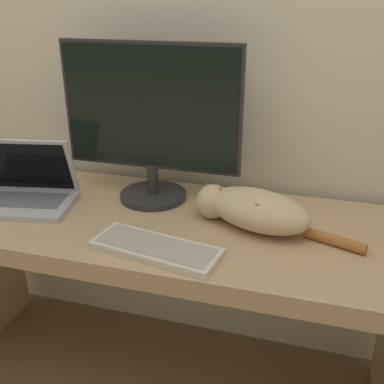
{
  "coord_description": "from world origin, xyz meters",
  "views": [
    {
      "loc": [
        0.47,
        -0.9,
        1.36
      ],
      "look_at": [
        0.13,
        0.27,
        0.82
      ],
      "focal_mm": 42.0,
      "sensor_mm": 36.0,
      "label": 1
    }
  ],
  "objects": [
    {
      "name": "external_keyboard",
      "position": [
        0.07,
        0.11,
        0.71
      ],
      "size": [
        0.38,
        0.2,
        0.02
      ],
      "rotation": [
        0.0,
        0.0,
        -0.17
      ],
      "color": "beige",
      "rests_on": "desk"
    },
    {
      "name": "laptop",
      "position": [
        -0.46,
        0.27,
        0.75
      ],
      "size": [
        0.37,
        0.28,
        0.23
      ],
      "rotation": [
        0.0,
        0.0,
        0.19
      ],
      "color": "#B7B7BC",
      "rests_on": "desk"
    },
    {
      "name": "desk",
      "position": [
        0.0,
        0.3,
        0.57
      ],
      "size": [
        1.66,
        0.6,
        0.7
      ],
      "color": "tan",
      "rests_on": "ground_plane"
    },
    {
      "name": "wall_back",
      "position": [
        0.0,
        0.66,
        1.3
      ],
      "size": [
        6.4,
        0.06,
        2.6
      ],
      "color": "beige",
      "rests_on": "ground_plane"
    },
    {
      "name": "monitor",
      "position": [
        -0.06,
        0.44,
        0.98
      ],
      "size": [
        0.61,
        0.23,
        0.53
      ],
      "color": "#282828",
      "rests_on": "desk"
    },
    {
      "name": "cat",
      "position": [
        0.3,
        0.33,
        0.76
      ],
      "size": [
        0.52,
        0.28,
        0.12
      ],
      "rotation": [
        0.0,
        0.0,
        -0.34
      ],
      "color": "#D1B284",
      "rests_on": "desk"
    }
  ]
}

